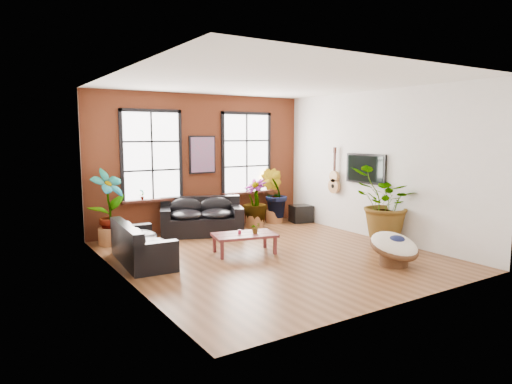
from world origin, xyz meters
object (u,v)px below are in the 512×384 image
Objects in this scene: coffee_table at (244,236)px; sofa_left at (140,245)px; papasan_chair at (394,247)px; sofa_back at (201,218)px.

sofa_left is at bearing 179.23° from coffee_table.
sofa_left reaches higher than papasan_chair.
sofa_back is 1.10× the size of sofa_left.
sofa_back is 1.56× the size of coffee_table.
sofa_left is at bearing 146.67° from papasan_chair.
coffee_table is at bearing -69.81° from sofa_back.
sofa_back is 4.83m from papasan_chair.
sofa_back reaches higher than sofa_left.
papasan_chair is at bearing -121.02° from sofa_left.
sofa_left is 4.86m from papasan_chair.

